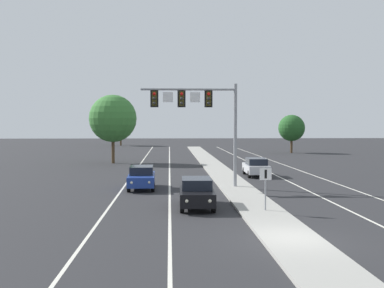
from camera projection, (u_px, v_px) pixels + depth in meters
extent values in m
plane|color=#28282B|center=(291.00, 241.00, 18.17)|extent=(260.00, 260.00, 0.00)
cube|color=#9E9B93|center=(231.00, 182.00, 36.13)|extent=(2.40, 110.00, 0.15)
cube|color=silver|center=(170.00, 174.00, 42.90)|extent=(0.14, 100.00, 0.01)
cube|color=silver|center=(271.00, 173.00, 43.35)|extent=(0.14, 100.00, 0.01)
cube|color=silver|center=(133.00, 174.00, 42.74)|extent=(0.14, 100.00, 0.01)
cube|color=silver|center=(306.00, 173.00, 43.51)|extent=(0.14, 100.00, 0.01)
cylinder|color=gray|center=(235.00, 135.00, 32.93)|extent=(0.24, 0.24, 7.20)
cylinder|color=gray|center=(188.00, 89.00, 32.63)|extent=(6.61, 0.16, 0.16)
cube|color=black|center=(208.00, 99.00, 32.77)|extent=(0.56, 0.06, 1.20)
cube|color=#38330F|center=(209.00, 99.00, 32.73)|extent=(0.32, 0.32, 1.00)
sphere|color=red|center=(209.00, 94.00, 32.54)|extent=(0.22, 0.22, 0.22)
sphere|color=#282828|center=(209.00, 99.00, 32.56)|extent=(0.22, 0.22, 0.22)
sphere|color=#282828|center=(209.00, 103.00, 32.57)|extent=(0.22, 0.22, 0.22)
cube|color=black|center=(182.00, 99.00, 32.68)|extent=(0.56, 0.06, 1.20)
cube|color=#38330F|center=(182.00, 99.00, 32.64)|extent=(0.32, 0.32, 1.00)
sphere|color=red|center=(182.00, 94.00, 32.45)|extent=(0.22, 0.22, 0.22)
sphere|color=#282828|center=(182.00, 99.00, 32.47)|extent=(0.22, 0.22, 0.22)
sphere|color=#282828|center=(182.00, 103.00, 32.48)|extent=(0.22, 0.22, 0.22)
cube|color=black|center=(154.00, 99.00, 32.59)|extent=(0.56, 0.06, 1.20)
cube|color=#38330F|center=(154.00, 99.00, 32.55)|extent=(0.32, 0.32, 1.00)
sphere|color=red|center=(154.00, 94.00, 32.36)|extent=(0.22, 0.22, 0.22)
sphere|color=#282828|center=(154.00, 98.00, 32.38)|extent=(0.22, 0.22, 0.22)
sphere|color=#282828|center=(154.00, 103.00, 32.39)|extent=(0.22, 0.22, 0.22)
cube|color=white|center=(195.00, 97.00, 32.66)|extent=(0.70, 0.04, 0.70)
cube|color=white|center=(168.00, 97.00, 32.57)|extent=(0.70, 0.04, 0.70)
cylinder|color=gray|center=(265.00, 189.00, 23.82)|extent=(0.08, 0.08, 2.20)
cube|color=white|center=(266.00, 174.00, 23.75)|extent=(0.60, 0.03, 0.60)
cube|color=black|center=(266.00, 174.00, 23.73)|extent=(0.12, 0.01, 0.44)
cube|color=black|center=(197.00, 195.00, 25.42)|extent=(1.89, 4.44, 0.70)
cube|color=black|center=(197.00, 183.00, 25.61)|extent=(1.63, 2.41, 0.56)
sphere|color=#EAE5C6|center=(210.00, 201.00, 23.26)|extent=(0.18, 0.18, 0.18)
sphere|color=#EAE5C6|center=(187.00, 201.00, 23.22)|extent=(0.18, 0.18, 0.18)
cylinder|color=black|center=(213.00, 206.00, 23.96)|extent=(0.23, 0.64, 0.64)
cylinder|color=black|center=(182.00, 207.00, 23.91)|extent=(0.23, 0.64, 0.64)
cylinder|color=black|center=(210.00, 197.00, 26.95)|extent=(0.23, 0.64, 0.64)
cylinder|color=black|center=(182.00, 197.00, 26.91)|extent=(0.23, 0.64, 0.64)
cube|color=navy|center=(142.00, 179.00, 32.75)|extent=(1.90, 4.44, 0.70)
cube|color=black|center=(142.00, 170.00, 32.94)|extent=(1.64, 2.41, 0.56)
sphere|color=#EAE5C6|center=(149.00, 182.00, 30.61)|extent=(0.18, 0.18, 0.18)
sphere|color=#EAE5C6|center=(131.00, 183.00, 30.53)|extent=(0.18, 0.18, 0.18)
cylinder|color=black|center=(153.00, 187.00, 31.32)|extent=(0.23, 0.64, 0.64)
cylinder|color=black|center=(129.00, 187.00, 31.21)|extent=(0.23, 0.64, 0.64)
cylinder|color=black|center=(153.00, 182.00, 34.31)|extent=(0.23, 0.64, 0.64)
cylinder|color=black|center=(131.00, 182.00, 34.20)|extent=(0.23, 0.64, 0.64)
cube|color=#B7B7BC|center=(256.00, 168.00, 40.80)|extent=(1.88, 4.43, 0.70)
cube|color=black|center=(256.00, 161.00, 40.55)|extent=(1.62, 2.40, 0.56)
sphere|color=#EAE5C6|center=(246.00, 166.00, 42.96)|extent=(0.18, 0.18, 0.18)
sphere|color=#EAE5C6|center=(258.00, 166.00, 42.99)|extent=(0.18, 0.18, 0.18)
cylinder|color=black|center=(244.00, 171.00, 42.29)|extent=(0.23, 0.64, 0.64)
cylinder|color=black|center=(262.00, 171.00, 42.34)|extent=(0.23, 0.64, 0.64)
cylinder|color=black|center=(249.00, 174.00, 39.29)|extent=(0.23, 0.64, 0.64)
cylinder|color=black|center=(268.00, 174.00, 39.34)|extent=(0.23, 0.64, 0.64)
cylinder|color=#4C3823|center=(121.00, 139.00, 98.53)|extent=(0.36, 0.36, 2.77)
sphere|color=#387533|center=(121.00, 123.00, 98.38)|extent=(5.06, 5.06, 5.06)
cylinder|color=#4C3823|center=(291.00, 146.00, 73.56)|extent=(0.36, 0.36, 2.26)
sphere|color=#235623|center=(292.00, 128.00, 73.44)|extent=(4.13, 4.13, 4.13)
cylinder|color=#4C3823|center=(113.00, 150.00, 54.13)|extent=(0.36, 0.36, 2.99)
sphere|color=#387533|center=(113.00, 118.00, 53.97)|extent=(5.46, 5.46, 5.46)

